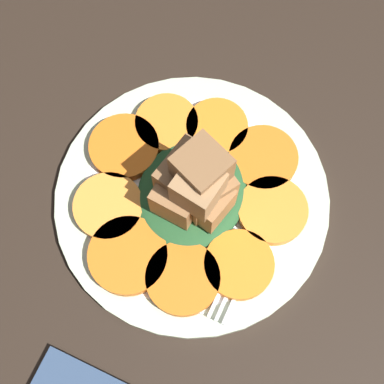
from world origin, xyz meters
The scene contains 13 objects.
table_slab centered at (0.00, 0.00, 1.00)cm, with size 120.00×120.00×2.00cm, color black.
plate centered at (0.00, 0.00, 2.52)cm, with size 25.00×25.00×1.05cm.
carrot_slice_0 centered at (-7.44, 2.66, 3.65)cm, with size 6.88×6.88×1.10cm, color orange.
carrot_slice_1 centered at (-7.27, -2.46, 3.65)cm, with size 6.36×6.36×1.10cm, color orange.
carrot_slice_2 centered at (-4.21, -6.33, 3.65)cm, with size 6.03×6.03×1.10cm, color orange.
carrot_slice_3 centered at (1.51, -7.16, 3.65)cm, with size 6.21×6.21×1.10cm, color orange.
carrot_slice_4 centered at (5.84, -4.51, 3.65)cm, with size 6.36×6.36×1.10cm, color orange.
carrot_slice_5 centered at (6.97, 0.62, 3.65)cm, with size 5.79×5.79×1.10cm, color orange.
carrot_slice_6 centered at (5.39, 5.08, 3.65)cm, with size 5.92×5.92×1.10cm, color orange.
carrot_slice_7 centered at (1.56, 7.60, 3.65)cm, with size 6.48×6.48×1.10cm, color orange.
carrot_slice_8 centered at (-4.19, 6.24, 3.65)cm, with size 6.21×6.21×1.10cm, color orange.
center_pile centered at (-0.43, -0.34, 6.43)cm, with size 10.69×9.62×9.04cm.
fork centered at (-0.78, -6.17, 3.30)cm, with size 18.02×2.38×0.40cm.
Camera 1 is at (-14.66, -6.68, 48.70)cm, focal length 50.00 mm.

